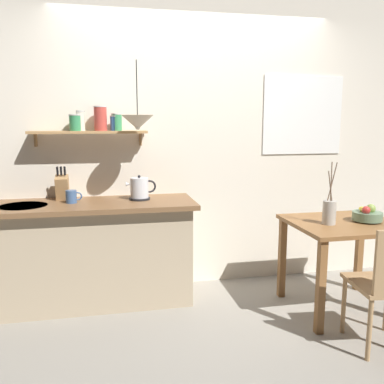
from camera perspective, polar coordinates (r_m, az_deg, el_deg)
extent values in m
plane|color=gray|center=(3.62, 2.45, -15.61)|extent=(14.00, 14.00, 0.00)
cube|color=silver|center=(3.96, 3.08, 6.81)|extent=(6.80, 0.10, 2.70)
cube|color=white|center=(4.21, 14.94, 10.11)|extent=(0.80, 0.01, 0.74)
cube|color=silver|center=(4.21, 14.92, 10.11)|extent=(0.74, 0.01, 0.68)
cube|color=tan|center=(3.67, -14.27, -8.47)|extent=(1.74, 0.52, 0.84)
cube|color=brown|center=(3.54, -14.58, -1.76)|extent=(1.83, 0.63, 0.04)
cylinder|color=#B7BABF|center=(3.58, -22.15, -1.82)|extent=(0.38, 0.38, 0.01)
cube|color=tan|center=(3.67, -13.96, 7.95)|extent=(0.98, 0.18, 0.02)
cube|color=#99754C|center=(3.79, -20.62, 6.74)|extent=(0.02, 0.06, 0.12)
cube|color=#99754C|center=(3.76, -7.07, 7.26)|extent=(0.02, 0.06, 0.12)
cylinder|color=#388E56|center=(3.67, -15.61, 9.05)|extent=(0.11, 0.11, 0.13)
cylinder|color=silver|center=(3.67, -15.66, 10.12)|extent=(0.11, 0.11, 0.01)
cylinder|color=beige|center=(3.67, -14.99, 9.33)|extent=(0.07, 0.07, 0.16)
cylinder|color=silver|center=(3.67, -15.04, 10.64)|extent=(0.07, 0.07, 0.01)
cylinder|color=#BC4238|center=(3.66, -12.41, 9.72)|extent=(0.11, 0.11, 0.20)
cylinder|color=silver|center=(3.66, -12.47, 11.34)|extent=(0.11, 0.11, 0.01)
cylinder|color=#3366A3|center=(3.66, -10.49, 9.17)|extent=(0.08, 0.08, 0.12)
cylinder|color=silver|center=(3.66, -10.52, 10.18)|extent=(0.09, 0.09, 0.01)
cylinder|color=#388E56|center=(3.66, -10.26, 9.31)|extent=(0.09, 0.09, 0.14)
cylinder|color=silver|center=(3.66, -10.29, 10.46)|extent=(0.09, 0.09, 0.01)
cube|color=brown|center=(3.59, 20.19, -4.12)|extent=(0.86, 0.78, 0.03)
cube|color=brown|center=(3.23, 17.20, -12.36)|extent=(0.06, 0.06, 0.71)
cube|color=brown|center=(3.80, 12.22, -8.80)|extent=(0.06, 0.06, 0.71)
cube|color=brown|center=(4.16, 21.89, -7.68)|extent=(0.06, 0.06, 0.71)
cube|color=tan|center=(3.19, 24.45, -11.44)|extent=(0.44, 0.47, 0.03)
cylinder|color=tan|center=(3.35, 20.05, -14.33)|extent=(0.03, 0.03, 0.43)
cylinder|color=tan|center=(3.06, 23.11, -16.96)|extent=(0.03, 0.03, 0.43)
cylinder|color=slate|center=(3.66, 22.82, -3.66)|extent=(0.11, 0.11, 0.01)
cylinder|color=slate|center=(3.65, 22.86, -3.05)|extent=(0.23, 0.23, 0.07)
ellipsoid|color=yellow|center=(3.63, 22.53, -2.24)|extent=(0.07, 0.13, 0.04)
sphere|color=red|center=(3.59, 22.73, -2.32)|extent=(0.07, 0.07, 0.07)
sphere|color=#8EA84C|center=(3.66, 23.29, -2.10)|extent=(0.07, 0.07, 0.07)
cylinder|color=#B7B2A8|center=(3.45, 18.26, -2.69)|extent=(0.10, 0.10, 0.19)
cylinder|color=brown|center=(3.40, 18.39, 0.79)|extent=(0.05, 0.01, 0.24)
cylinder|color=brown|center=(3.41, 18.52, 1.36)|extent=(0.01, 0.03, 0.31)
cylinder|color=brown|center=(3.41, 18.66, 1.36)|extent=(0.07, 0.01, 0.30)
cylinder|color=black|center=(3.60, -7.18, -0.89)|extent=(0.18, 0.18, 0.02)
cylinder|color=silver|center=(3.58, -7.21, 0.59)|extent=(0.15, 0.15, 0.17)
sphere|color=black|center=(3.57, -7.24, 2.13)|extent=(0.02, 0.02, 0.02)
cone|color=silver|center=(3.57, -8.74, 1.08)|extent=(0.04, 0.04, 0.04)
torus|color=black|center=(3.59, -5.83, 0.77)|extent=(0.11, 0.02, 0.11)
cube|color=tan|center=(3.71, -17.33, 0.62)|extent=(0.11, 0.17, 0.22)
cylinder|color=black|center=(3.67, -17.94, 2.75)|extent=(0.02, 0.04, 0.08)
cylinder|color=black|center=(3.66, -17.48, 2.77)|extent=(0.02, 0.04, 0.08)
cylinder|color=black|center=(3.66, -17.03, 2.78)|extent=(0.02, 0.04, 0.08)
cylinder|color=#3D5B89|center=(3.55, -16.20, -0.62)|extent=(0.09, 0.09, 0.10)
torus|color=#3D5B89|center=(3.55, -15.36, -0.56)|extent=(0.07, 0.01, 0.07)
cylinder|color=black|center=(3.39, -7.56, 13.98)|extent=(0.01, 0.01, 0.42)
cone|color=beige|center=(3.38, -7.46, 9.44)|extent=(0.25, 0.25, 0.11)
sphere|color=white|center=(3.38, -7.45, 8.82)|extent=(0.04, 0.04, 0.04)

